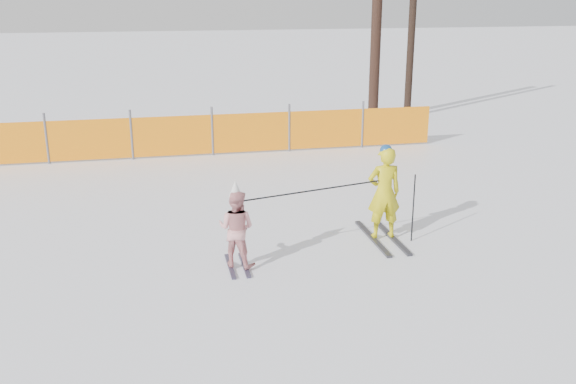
% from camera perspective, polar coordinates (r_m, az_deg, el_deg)
% --- Properties ---
extents(ground, '(120.00, 120.00, 0.00)m').
position_cam_1_polar(ground, '(10.03, 0.61, -6.30)').
color(ground, white).
rests_on(ground, ground).
extents(adult, '(0.58, 1.65, 1.65)m').
position_cam_1_polar(adult, '(10.81, 8.53, -0.10)').
color(adult, black).
rests_on(adult, ground).
extents(child, '(0.73, 0.91, 1.38)m').
position_cam_1_polar(child, '(9.68, -4.61, -3.20)').
color(child, black).
rests_on(child, ground).
extents(ski_poles, '(2.92, 0.60, 1.17)m').
position_cam_1_polar(ski_poles, '(10.30, 5.35, -0.39)').
color(ski_poles, black).
rests_on(ski_poles, ground).
extents(safety_fence, '(15.91, 0.06, 1.25)m').
position_cam_1_polar(safety_fence, '(16.41, -14.20, 4.69)').
color(safety_fence, '#595960').
rests_on(safety_fence, ground).
extents(tree_trunks, '(1.57, 0.53, 6.10)m').
position_cam_1_polar(tree_trunks, '(21.07, 8.93, 14.55)').
color(tree_trunks, black).
rests_on(tree_trunks, ground).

